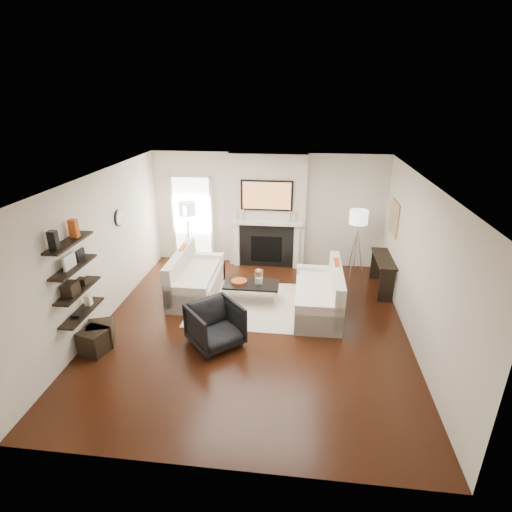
# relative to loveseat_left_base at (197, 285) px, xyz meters

# --- Properties ---
(room_envelope) EXTENTS (6.00, 6.00, 6.00)m
(room_envelope) POSITION_rel_loveseat_left_base_xyz_m (1.31, -1.12, 1.14)
(room_envelope) COLOR black
(room_envelope) RESTS_ON ground
(chimney_breast) EXTENTS (1.80, 0.25, 2.70)m
(chimney_breast) POSITION_rel_loveseat_left_base_xyz_m (1.31, 1.75, 1.14)
(chimney_breast) COLOR silver
(chimney_breast) RESTS_ON floor
(fireplace_surround) EXTENTS (1.30, 0.02, 1.04)m
(fireplace_surround) POSITION_rel_loveseat_left_base_xyz_m (1.31, 1.62, 0.31)
(fireplace_surround) COLOR black
(fireplace_surround) RESTS_ON floor
(firebox) EXTENTS (0.75, 0.02, 0.65)m
(firebox) POSITION_rel_loveseat_left_base_xyz_m (1.31, 1.61, 0.24)
(firebox) COLOR black
(firebox) RESTS_ON floor
(mantel_pilaster_l) EXTENTS (0.12, 0.08, 1.10)m
(mantel_pilaster_l) POSITION_rel_loveseat_left_base_xyz_m (0.59, 1.59, 0.34)
(mantel_pilaster_l) COLOR white
(mantel_pilaster_l) RESTS_ON floor
(mantel_pilaster_r) EXTENTS (0.12, 0.08, 1.10)m
(mantel_pilaster_r) POSITION_rel_loveseat_left_base_xyz_m (2.03, 1.59, 0.34)
(mantel_pilaster_r) COLOR white
(mantel_pilaster_r) RESTS_ON floor
(mantel_shelf) EXTENTS (1.70, 0.18, 0.07)m
(mantel_shelf) POSITION_rel_loveseat_left_base_xyz_m (1.31, 1.57, 0.91)
(mantel_shelf) COLOR white
(mantel_shelf) RESTS_ON chimney_breast
(tv_body) EXTENTS (1.20, 0.06, 0.70)m
(tv_body) POSITION_rel_loveseat_left_base_xyz_m (1.31, 1.59, 1.57)
(tv_body) COLOR black
(tv_body) RESTS_ON chimney_breast
(tv_screen) EXTENTS (1.10, 0.00, 0.62)m
(tv_screen) POSITION_rel_loveseat_left_base_xyz_m (1.31, 1.56, 1.57)
(tv_screen) COLOR #BF723F
(tv_screen) RESTS_ON tv_body
(candlestick_l_tall) EXTENTS (0.04, 0.04, 0.30)m
(candlestick_l_tall) POSITION_rel_loveseat_left_base_xyz_m (0.76, 1.58, 1.09)
(candlestick_l_tall) COLOR silver
(candlestick_l_tall) RESTS_ON mantel_shelf
(candlestick_l_short) EXTENTS (0.04, 0.04, 0.24)m
(candlestick_l_short) POSITION_rel_loveseat_left_base_xyz_m (0.63, 1.58, 1.06)
(candlestick_l_short) COLOR silver
(candlestick_l_short) RESTS_ON mantel_shelf
(candlestick_r_tall) EXTENTS (0.04, 0.04, 0.30)m
(candlestick_r_tall) POSITION_rel_loveseat_left_base_xyz_m (1.86, 1.58, 1.09)
(candlestick_r_tall) COLOR silver
(candlestick_r_tall) RESTS_ON mantel_shelf
(candlestick_r_short) EXTENTS (0.04, 0.04, 0.24)m
(candlestick_r_short) POSITION_rel_loveseat_left_base_xyz_m (1.99, 1.58, 1.06)
(candlestick_r_short) COLOR silver
(candlestick_r_short) RESTS_ON mantel_shelf
(hallway_panel) EXTENTS (0.90, 0.02, 2.10)m
(hallway_panel) POSITION_rel_loveseat_left_base_xyz_m (-0.54, 1.86, 0.84)
(hallway_panel) COLOR white
(hallway_panel) RESTS_ON floor
(door_trim_l) EXTENTS (0.06, 0.06, 2.16)m
(door_trim_l) POSITION_rel_loveseat_left_base_xyz_m (-1.02, 1.84, 0.84)
(door_trim_l) COLOR white
(door_trim_l) RESTS_ON floor
(door_trim_r) EXTENTS (0.06, 0.06, 2.16)m
(door_trim_r) POSITION_rel_loveseat_left_base_xyz_m (-0.06, 1.84, 0.84)
(door_trim_r) COLOR white
(door_trim_r) RESTS_ON floor
(door_trim_top) EXTENTS (1.02, 0.06, 0.06)m
(door_trim_top) POSITION_rel_loveseat_left_base_xyz_m (-0.54, 1.84, 1.92)
(door_trim_top) COLOR white
(door_trim_top) RESTS_ON wall_back
(rug) EXTENTS (2.60, 2.00, 0.01)m
(rug) POSITION_rel_loveseat_left_base_xyz_m (1.30, -0.32, -0.20)
(rug) COLOR beige
(rug) RESTS_ON floor
(loveseat_left_base) EXTENTS (0.85, 1.80, 0.42)m
(loveseat_left_base) POSITION_rel_loveseat_left_base_xyz_m (0.00, 0.00, 0.00)
(loveseat_left_base) COLOR silver
(loveseat_left_base) RESTS_ON floor
(loveseat_left_back) EXTENTS (0.18, 1.80, 0.80)m
(loveseat_left_back) POSITION_rel_loveseat_left_base_xyz_m (-0.33, 0.00, 0.32)
(loveseat_left_back) COLOR silver
(loveseat_left_back) RESTS_ON floor
(loveseat_left_arm_n) EXTENTS (0.85, 0.18, 0.60)m
(loveseat_left_arm_n) POSITION_rel_loveseat_left_base_xyz_m (0.00, -0.81, 0.09)
(loveseat_left_arm_n) COLOR silver
(loveseat_left_arm_n) RESTS_ON floor
(loveseat_left_arm_s) EXTENTS (0.85, 0.18, 0.60)m
(loveseat_left_arm_s) POSITION_rel_loveseat_left_base_xyz_m (0.00, 0.81, 0.09)
(loveseat_left_arm_s) COLOR silver
(loveseat_left_arm_s) RESTS_ON floor
(loveseat_left_cushion) EXTENTS (0.63, 1.44, 0.10)m
(loveseat_left_cushion) POSITION_rel_loveseat_left_base_xyz_m (0.05, 0.00, 0.26)
(loveseat_left_cushion) COLOR silver
(loveseat_left_cushion) RESTS_ON loveseat_left_base
(pillow_left_orange) EXTENTS (0.10, 0.42, 0.42)m
(pillow_left_orange) POSITION_rel_loveseat_left_base_xyz_m (-0.33, 0.30, 0.52)
(pillow_left_orange) COLOR #BB4917
(pillow_left_orange) RESTS_ON loveseat_left_cushion
(pillow_left_charcoal) EXTENTS (0.10, 0.40, 0.40)m
(pillow_left_charcoal) POSITION_rel_loveseat_left_base_xyz_m (-0.33, -0.30, 0.51)
(pillow_left_charcoal) COLOR black
(pillow_left_charcoal) RESTS_ON loveseat_left_cushion
(loveseat_right_base) EXTENTS (0.85, 1.80, 0.42)m
(loveseat_right_base) POSITION_rel_loveseat_left_base_xyz_m (2.50, -0.43, 0.00)
(loveseat_right_base) COLOR silver
(loveseat_right_base) RESTS_ON floor
(loveseat_right_back) EXTENTS (0.18, 1.80, 0.80)m
(loveseat_right_back) POSITION_rel_loveseat_left_base_xyz_m (2.84, -0.43, 0.32)
(loveseat_right_back) COLOR silver
(loveseat_right_back) RESTS_ON floor
(loveseat_right_arm_n) EXTENTS (0.85, 0.18, 0.60)m
(loveseat_right_arm_n) POSITION_rel_loveseat_left_base_xyz_m (2.50, -1.24, 0.09)
(loveseat_right_arm_n) COLOR silver
(loveseat_right_arm_n) RESTS_ON floor
(loveseat_right_arm_s) EXTENTS (0.85, 0.18, 0.60)m
(loveseat_right_arm_s) POSITION_rel_loveseat_left_base_xyz_m (2.50, 0.38, 0.09)
(loveseat_right_arm_s) COLOR silver
(loveseat_right_arm_s) RESTS_ON floor
(loveseat_right_cushion) EXTENTS (0.63, 1.44, 0.10)m
(loveseat_right_cushion) POSITION_rel_loveseat_left_base_xyz_m (2.45, -0.43, 0.26)
(loveseat_right_cushion) COLOR silver
(loveseat_right_cushion) RESTS_ON loveseat_right_base
(pillow_right_orange) EXTENTS (0.10, 0.42, 0.42)m
(pillow_right_orange) POSITION_rel_loveseat_left_base_xyz_m (2.84, -0.13, 0.52)
(pillow_right_orange) COLOR #BB4917
(pillow_right_orange) RESTS_ON loveseat_right_cushion
(pillow_right_charcoal) EXTENTS (0.10, 0.40, 0.40)m
(pillow_right_charcoal) POSITION_rel_loveseat_left_base_xyz_m (2.84, -0.73, 0.51)
(pillow_right_charcoal) COLOR black
(pillow_right_charcoal) RESTS_ON loveseat_right_cushion
(coffee_table) EXTENTS (1.10, 0.55, 0.04)m
(coffee_table) POSITION_rel_loveseat_left_base_xyz_m (1.18, -0.21, 0.19)
(coffee_table) COLOR black
(coffee_table) RESTS_ON floor
(coffee_leg_nw) EXTENTS (0.02, 0.02, 0.38)m
(coffee_leg_nw) POSITION_rel_loveseat_left_base_xyz_m (0.68, -0.43, -0.02)
(coffee_leg_nw) COLOR silver
(coffee_leg_nw) RESTS_ON floor
(coffee_leg_ne) EXTENTS (0.02, 0.02, 0.38)m
(coffee_leg_ne) POSITION_rel_loveseat_left_base_xyz_m (1.68, -0.43, -0.02)
(coffee_leg_ne) COLOR silver
(coffee_leg_ne) RESTS_ON floor
(coffee_leg_sw) EXTENTS (0.02, 0.02, 0.38)m
(coffee_leg_sw) POSITION_rel_loveseat_left_base_xyz_m (0.68, 0.01, -0.02)
(coffee_leg_sw) COLOR silver
(coffee_leg_sw) RESTS_ON floor
(coffee_leg_se) EXTENTS (0.02, 0.02, 0.38)m
(coffee_leg_se) POSITION_rel_loveseat_left_base_xyz_m (1.68, 0.01, -0.02)
(coffee_leg_se) COLOR silver
(coffee_leg_se) RESTS_ON floor
(hurricane_glass) EXTENTS (0.18, 0.18, 0.31)m
(hurricane_glass) POSITION_rel_loveseat_left_base_xyz_m (1.33, -0.21, 0.35)
(hurricane_glass) COLOR white
(hurricane_glass) RESTS_ON coffee_table
(hurricane_candle) EXTENTS (0.09, 0.09, 0.13)m
(hurricane_candle) POSITION_rel_loveseat_left_base_xyz_m (1.33, -0.21, 0.29)
(hurricane_candle) COLOR white
(hurricane_candle) RESTS_ON coffee_table
(copper_bowl) EXTENTS (0.32, 0.32, 0.05)m
(copper_bowl) POSITION_rel_loveseat_left_base_xyz_m (0.93, -0.21, 0.24)
(copper_bowl) COLOR #C75721
(copper_bowl) RESTS_ON coffee_table
(armchair) EXTENTS (1.08, 1.08, 0.81)m
(armchair) POSITION_rel_loveseat_left_base_xyz_m (0.77, -1.73, 0.20)
(armchair) COLOR black
(armchair) RESTS_ON floor
(lamp_left_post) EXTENTS (0.02, 0.02, 1.20)m
(lamp_left_post) POSITION_rel_loveseat_left_base_xyz_m (-0.54, 1.44, 0.39)
(lamp_left_post) COLOR silver
(lamp_left_post) RESTS_ON floor
(lamp_left_shade) EXTENTS (0.40, 0.40, 0.30)m
(lamp_left_shade) POSITION_rel_loveseat_left_base_xyz_m (-0.54, 1.44, 1.24)
(lamp_left_shade) COLOR white
(lamp_left_shade) RESTS_ON lamp_left_post
(lamp_left_leg_a) EXTENTS (0.25, 0.02, 1.23)m
(lamp_left_leg_a) POSITION_rel_loveseat_left_base_xyz_m (-0.43, 1.44, 0.39)
(lamp_left_leg_a) COLOR silver
(lamp_left_leg_a) RESTS_ON floor
(lamp_left_leg_b) EXTENTS (0.14, 0.22, 1.23)m
(lamp_left_leg_b) POSITION_rel_loveseat_left_base_xyz_m (-0.59, 1.53, 0.39)
(lamp_left_leg_b) COLOR silver
(lamp_left_leg_b) RESTS_ON floor
(lamp_left_leg_c) EXTENTS (0.14, 0.22, 1.23)m
(lamp_left_leg_c) POSITION_rel_loveseat_left_base_xyz_m (-0.59, 1.34, 0.39)
(lamp_left_leg_c) COLOR silver
(lamp_left_leg_c) RESTS_ON floor
(lamp_right_post) EXTENTS (0.02, 0.02, 1.20)m
(lamp_right_post) POSITION_rel_loveseat_left_base_xyz_m (3.36, 1.22, 0.39)
(lamp_right_post) COLOR silver
(lamp_right_post) RESTS_ON floor
(lamp_right_shade) EXTENTS (0.40, 0.40, 0.30)m
(lamp_right_shade) POSITION_rel_loveseat_left_base_xyz_m (3.36, 1.22, 1.24)
(lamp_right_shade) COLOR white
(lamp_right_shade) RESTS_ON lamp_right_post
(lamp_right_leg_a) EXTENTS (0.25, 0.02, 1.23)m
(lamp_right_leg_a) POSITION_rel_loveseat_left_base_xyz_m (3.47, 1.22, 0.39)
(lamp_right_leg_a) COLOR silver
(lamp_right_leg_a) RESTS_ON floor
(lamp_right_leg_b) EXTENTS (0.14, 0.22, 1.23)m
(lamp_right_leg_b) POSITION_rel_loveseat_left_base_xyz_m (3.31, 1.32, 0.39)
(lamp_right_leg_b) COLOR silver
(lamp_right_leg_b) RESTS_ON floor
(lamp_right_leg_c) EXTENTS (0.14, 0.22, 1.23)m
(lamp_right_leg_c) POSITION_rel_loveseat_left_base_xyz_m (3.31, 1.13, 0.39)
(lamp_right_leg_c) COLOR silver
(lamp_right_leg_c) RESTS_ON floor
(console_top) EXTENTS (0.35, 1.20, 0.04)m
(console_top) POSITION_rel_loveseat_left_base_xyz_m (3.88, 0.66, 0.52)
(console_top) COLOR black
(console_top) RESTS_ON floor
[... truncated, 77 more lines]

